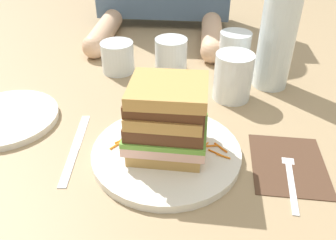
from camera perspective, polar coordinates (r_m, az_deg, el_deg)
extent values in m
plane|color=#9E8460|center=(0.62, 1.55, -4.73)|extent=(3.00, 3.00, 0.00)
cylinder|color=white|center=(0.60, -0.27, -5.33)|extent=(0.25, 0.25, 0.01)
cube|color=tan|center=(0.59, -0.27, -4.04)|extent=(0.12, 0.11, 0.02)
cube|color=beige|center=(0.58, -0.28, -2.63)|extent=(0.14, 0.11, 0.02)
cube|color=#6BA83D|center=(0.57, -0.28, -1.61)|extent=(0.14, 0.11, 0.01)
cube|color=#56331E|center=(0.56, -0.29, -0.26)|extent=(0.13, 0.10, 0.02)
cube|color=tan|center=(0.55, -0.29, 1.61)|extent=(0.12, 0.11, 0.02)
cube|color=#56331E|center=(0.54, -0.30, 3.39)|extent=(0.12, 0.10, 0.02)
cube|color=tan|center=(0.52, 0.07, 5.00)|extent=(0.12, 0.11, 0.02)
cylinder|color=orange|center=(0.62, -7.38, -3.35)|extent=(0.03, 0.02, 0.00)
cylinder|color=orange|center=(0.61, -8.45, -4.07)|extent=(0.02, 0.02, 0.00)
cylinder|color=orange|center=(0.62, -7.24, -2.86)|extent=(0.02, 0.03, 0.00)
cylinder|color=orange|center=(0.60, -6.43, -4.74)|extent=(0.03, 0.02, 0.00)
cylinder|color=orange|center=(0.61, -6.73, -3.50)|extent=(0.02, 0.01, 0.00)
cylinder|color=orange|center=(0.61, -6.80, -3.76)|extent=(0.01, 0.03, 0.00)
cylinder|color=orange|center=(0.60, -6.97, -4.61)|extent=(0.01, 0.02, 0.00)
cylinder|color=orange|center=(0.60, 5.69, -4.46)|extent=(0.02, 0.03, 0.00)
cylinder|color=orange|center=(0.60, 8.61, -4.48)|extent=(0.02, 0.02, 0.00)
cylinder|color=orange|center=(0.59, 7.91, -5.38)|extent=(0.03, 0.02, 0.00)
cylinder|color=orange|center=(0.60, 6.79, -4.22)|extent=(0.03, 0.01, 0.00)
cylinder|color=orange|center=(0.59, 9.05, -5.87)|extent=(0.02, 0.01, 0.00)
cube|color=#4C3323|center=(0.62, 19.08, -6.82)|extent=(0.13, 0.16, 0.00)
cube|color=silver|center=(0.58, 19.65, -10.14)|extent=(0.02, 0.11, 0.00)
cube|color=silver|center=(0.62, 19.06, -6.13)|extent=(0.02, 0.02, 0.00)
cylinder|color=silver|center=(0.65, 19.57, -4.60)|extent=(0.01, 0.04, 0.00)
cylinder|color=silver|center=(0.65, 19.07, -4.56)|extent=(0.01, 0.04, 0.00)
cylinder|color=silver|center=(0.65, 18.58, -4.51)|extent=(0.01, 0.04, 0.00)
cylinder|color=silver|center=(0.65, 18.09, -4.47)|extent=(0.01, 0.04, 0.00)
cube|color=silver|center=(0.60, -15.92, -7.40)|extent=(0.02, 0.10, 0.00)
cube|color=silver|center=(0.68, -14.04, -1.78)|extent=(0.03, 0.11, 0.00)
cylinder|color=white|center=(0.75, 10.57, 6.98)|extent=(0.08, 0.08, 0.10)
cylinder|color=orange|center=(0.76, 10.40, 5.59)|extent=(0.07, 0.07, 0.06)
cylinder|color=silver|center=(0.80, 17.37, 12.53)|extent=(0.08, 0.08, 0.22)
cylinder|color=silver|center=(0.86, 0.51, 10.53)|extent=(0.08, 0.08, 0.08)
cylinder|color=silver|center=(0.87, -8.22, 10.12)|extent=(0.08, 0.08, 0.07)
cylinder|color=silver|center=(0.90, 10.81, 11.21)|extent=(0.08, 0.08, 0.09)
cylinder|color=white|center=(0.76, -24.90, 0.30)|extent=(0.20, 0.20, 0.01)
cylinder|color=#DBAD89|center=(1.06, -10.35, 14.05)|extent=(0.06, 0.23, 0.06)
cylinder|color=#DBAD89|center=(1.02, 7.19, 13.60)|extent=(0.06, 0.23, 0.06)
sphere|color=#DBAD89|center=(0.96, -11.99, 11.63)|extent=(0.06, 0.06, 0.06)
sphere|color=#DBAD89|center=(0.92, 7.26, 11.09)|extent=(0.06, 0.06, 0.06)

